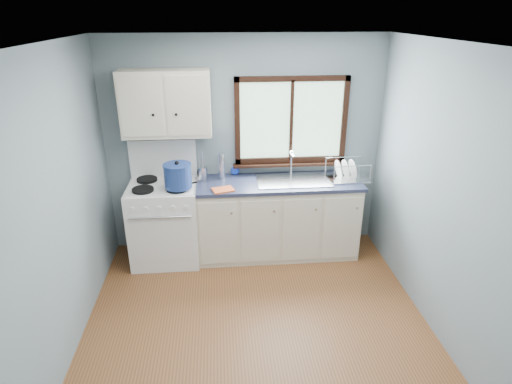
{
  "coord_description": "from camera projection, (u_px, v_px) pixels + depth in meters",
  "views": [
    {
      "loc": [
        -0.3,
        -2.99,
        2.72
      ],
      "look_at": [
        0.05,
        0.9,
        1.05
      ],
      "focal_mm": 30.0,
      "sensor_mm": 36.0,
      "label": 1
    }
  ],
  "objects": [
    {
      "name": "floor",
      "position": [
        259.0,
        340.0,
        3.84
      ],
      "size": [
        3.2,
        3.6,
        0.02
      ],
      "primitive_type": "cube",
      "color": "brown",
      "rests_on": "ground"
    },
    {
      "name": "ceiling",
      "position": [
        261.0,
        44.0,
        2.85
      ],
      "size": [
        3.2,
        3.6,
        0.02
      ],
      "primitive_type": "cube",
      "color": "white",
      "rests_on": "wall_back"
    },
    {
      "name": "wall_back",
      "position": [
        245.0,
        146.0,
        5.0
      ],
      "size": [
        3.2,
        0.02,
        2.5
      ],
      "primitive_type": "cube",
      "color": "slate",
      "rests_on": "ground"
    },
    {
      "name": "wall_left",
      "position": [
        47.0,
        222.0,
        3.21
      ],
      "size": [
        0.02,
        3.6,
        2.5
      ],
      "primitive_type": "cube",
      "color": "slate",
      "rests_on": "ground"
    },
    {
      "name": "wall_right",
      "position": [
        457.0,
        206.0,
        3.47
      ],
      "size": [
        0.02,
        3.6,
        2.5
      ],
      "primitive_type": "cube",
      "color": "slate",
      "rests_on": "ground"
    },
    {
      "name": "gas_range",
      "position": [
        165.0,
        220.0,
        4.91
      ],
      "size": [
        0.76,
        0.69,
        1.36
      ],
      "color": "white",
      "rests_on": "floor"
    },
    {
      "name": "base_cabinets",
      "position": [
        277.0,
        221.0,
        5.07
      ],
      "size": [
        1.85,
        0.6,
        0.88
      ],
      "color": "beige",
      "rests_on": "floor"
    },
    {
      "name": "countertop",
      "position": [
        278.0,
        183.0,
        4.87
      ],
      "size": [
        1.89,
        0.64,
        0.04
      ],
      "primitive_type": "cube",
      "color": "#1E243A",
      "rests_on": "base_cabinets"
    },
    {
      "name": "sink",
      "position": [
        293.0,
        186.0,
        4.91
      ],
      "size": [
        0.84,
        0.46,
        0.44
      ],
      "color": "silver",
      "rests_on": "countertop"
    },
    {
      "name": "window",
      "position": [
        291.0,
        127.0,
        4.92
      ],
      "size": [
        1.36,
        0.1,
        1.03
      ],
      "color": "#9EC6A8",
      "rests_on": "wall_back"
    },
    {
      "name": "upper_cabinets",
      "position": [
        166.0,
        104.0,
        4.55
      ],
      "size": [
        0.95,
        0.35,
        0.7
      ],
      "color": "beige",
      "rests_on": "wall_back"
    },
    {
      "name": "skillet",
      "position": [
        178.0,
        186.0,
        4.58
      ],
      "size": [
        0.36,
        0.29,
        0.05
      ],
      "rotation": [
        0.0,
        0.0,
        0.39
      ],
      "color": "black",
      "rests_on": "gas_range"
    },
    {
      "name": "stockpot",
      "position": [
        178.0,
        176.0,
        4.55
      ],
      "size": [
        0.39,
        0.39,
        0.3
      ],
      "rotation": [
        0.0,
        0.0,
        0.39
      ],
      "color": "navy",
      "rests_on": "gas_range"
    },
    {
      "name": "utensil_crock",
      "position": [
        202.0,
        173.0,
        4.89
      ],
      "size": [
        0.16,
        0.16,
        0.38
      ],
      "rotation": [
        0.0,
        0.0,
        0.42
      ],
      "color": "silver",
      "rests_on": "countertop"
    },
    {
      "name": "thermos",
      "position": [
        221.0,
        166.0,
        4.89
      ],
      "size": [
        0.08,
        0.08,
        0.3
      ],
      "primitive_type": "cylinder",
      "rotation": [
        0.0,
        0.0,
        0.18
      ],
      "color": "silver",
      "rests_on": "countertop"
    },
    {
      "name": "soap_bottle",
      "position": [
        235.0,
        165.0,
        4.99
      ],
      "size": [
        0.12,
        0.12,
        0.26
      ],
      "primitive_type": "imported",
      "rotation": [
        0.0,
        0.0,
        -0.18
      ],
      "color": "#1638C7",
      "rests_on": "countertop"
    },
    {
      "name": "dish_towel",
      "position": [
        223.0,
        190.0,
        4.62
      ],
      "size": [
        0.26,
        0.22,
        0.02
      ],
      "primitive_type": "cube",
      "rotation": [
        0.0,
        0.0,
        0.29
      ],
      "color": "#D65C2D",
      "rests_on": "countertop"
    },
    {
      "name": "dish_rack",
      "position": [
        346.0,
        174.0,
        4.91
      ],
      "size": [
        0.47,
        0.37,
        0.23
      ],
      "rotation": [
        0.0,
        0.0,
        0.07
      ],
      "color": "silver",
      "rests_on": "countertop"
    }
  ]
}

